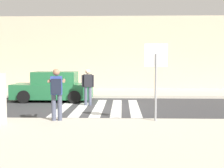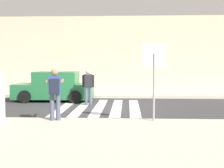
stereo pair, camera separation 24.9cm
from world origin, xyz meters
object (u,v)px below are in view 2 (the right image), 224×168
(stop_sign, at_px, (154,65))
(parked_car_green, at_px, (55,87))
(pedestrian_crossing, at_px, (88,85))
(photographer_with_backpack, at_px, (55,90))

(stop_sign, relative_size, parked_car_green, 0.62)
(pedestrian_crossing, height_order, parked_car_green, pedestrian_crossing)
(pedestrian_crossing, bearing_deg, stop_sign, -58.10)
(photographer_with_backpack, height_order, parked_car_green, photographer_with_backpack)
(stop_sign, relative_size, photographer_with_backpack, 1.48)
(stop_sign, distance_m, parked_car_green, 7.65)
(photographer_with_backpack, bearing_deg, stop_sign, 1.55)
(pedestrian_crossing, distance_m, parked_car_green, 2.49)
(stop_sign, height_order, photographer_with_backpack, stop_sign)
(stop_sign, bearing_deg, parked_car_green, 128.63)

